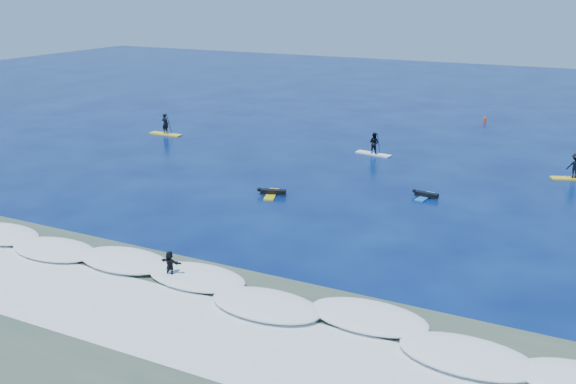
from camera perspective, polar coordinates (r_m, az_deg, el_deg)
The scene contains 11 objects.
ground at distance 36.76m, azimuth -1.09°, elevation -1.84°, with size 160.00×160.00×0.00m, color #030F43.
shallow_water at distance 26.27m, azimuth -15.69°, elevation -11.01°, with size 90.00×13.00×0.01m, color #364A3D.
breaking_wave at distance 28.97m, azimuth -10.40°, elevation -7.79°, with size 40.00×6.00×0.30m, color white.
whitewater at distance 26.92m, azimuth -14.26°, elevation -10.16°, with size 34.00×5.00×0.02m, color silver.
sup_paddler_left at distance 57.03m, azimuth -10.85°, elevation 5.69°, with size 3.07×0.82×2.14m.
sup_paddler_center at distance 49.72m, azimuth 7.64°, elevation 4.15°, with size 2.90×1.17×1.98m.
sup_paddler_right at distance 46.98m, azimuth 24.14°, elevation 1.99°, with size 2.98×1.80×2.05m.
prone_paddler_near at distance 39.75m, azimuth -1.46°, elevation -0.06°, with size 1.79×2.35×0.48m.
prone_paddler_far at distance 40.18m, azimuth 12.10°, elevation -0.29°, with size 1.66×2.13×0.44m.
wave_surfer at distance 28.71m, azimuth -10.44°, elevation -6.46°, with size 1.70×0.47×1.23m.
marker_buoy at distance 63.84m, azimuth 17.09°, elevation 6.16°, with size 0.28×0.28×0.68m.
Camera 1 is at (16.13, -30.62, 12.40)m, focal length 40.00 mm.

